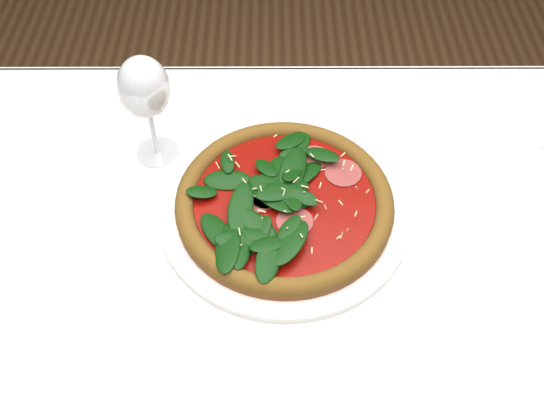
{
  "coord_description": "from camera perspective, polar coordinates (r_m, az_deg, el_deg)",
  "views": [
    {
      "loc": [
        -0.02,
        -0.51,
        1.48
      ],
      "look_at": [
        -0.02,
        0.06,
        0.77
      ],
      "focal_mm": 40.0,
      "sensor_mm": 36.0,
      "label": 1
    }
  ],
  "objects": [
    {
      "name": "pizza",
      "position": [
        0.9,
        1.18,
        0.41
      ],
      "size": [
        0.42,
        0.42,
        0.04
      ],
      "rotation": [
        0.0,
        0.0,
        0.34
      ],
      "color": "#945123",
      "rests_on": "plate"
    },
    {
      "name": "saucer_far",
      "position": [
        1.15,
        24.22,
        6.91
      ],
      "size": [
        0.12,
        0.12,
        0.01
      ],
      "color": "white",
      "rests_on": "dining_table"
    },
    {
      "name": "dining_table",
      "position": [
        0.98,
        1.36,
        -6.96
      ],
      "size": [
        1.21,
        0.81,
        0.75
      ],
      "color": "white",
      "rests_on": "ground"
    },
    {
      "name": "wine_glass",
      "position": [
        0.93,
        -11.93,
        10.47
      ],
      "size": [
        0.08,
        0.08,
        0.19
      ],
      "color": "silver",
      "rests_on": "dining_table"
    },
    {
      "name": "plate",
      "position": [
        0.92,
        1.16,
        -0.44
      ],
      "size": [
        0.38,
        0.38,
        0.02
      ],
      "color": "white",
      "rests_on": "dining_table"
    }
  ]
}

